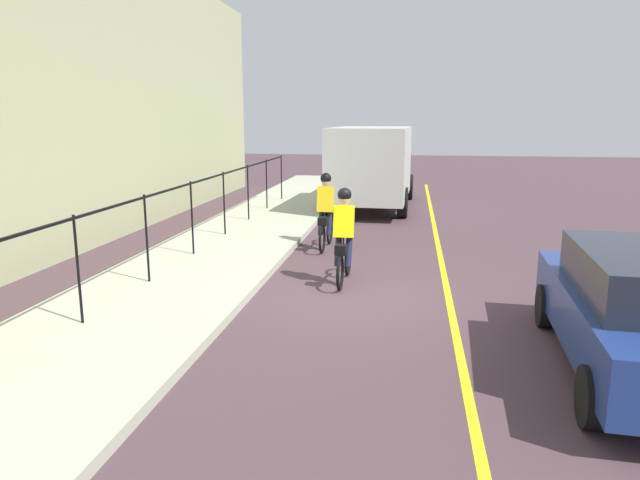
{
  "coord_description": "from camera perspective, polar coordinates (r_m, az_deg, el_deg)",
  "views": [
    {
      "loc": [
        -9.82,
        -0.88,
        3.09
      ],
      "look_at": [
        0.0,
        0.65,
        1.0
      ],
      "focal_mm": 32.76,
      "sensor_mm": 36.0,
      "label": 1
    }
  ],
  "objects": [
    {
      "name": "cyclist_lead",
      "position": [
        13.81,
        0.55,
        2.79
      ],
      "size": [
        1.71,
        0.37,
        1.83
      ],
      "rotation": [
        0.0,
        0.0,
        -0.03
      ],
      "color": "black",
      "rests_on": "ground"
    },
    {
      "name": "box_truck_background",
      "position": [
        20.28,
        5.25,
        7.47
      ],
      "size": [
        6.79,
        2.73,
        2.78
      ],
      "rotation": [
        0.0,
        0.0,
        -0.04
      ],
      "color": "#BABDB7",
      "rests_on": "ground"
    },
    {
      "name": "building_wall",
      "position": [
        14.22,
        -25.56,
        13.39
      ],
      "size": [
        28.0,
        0.8,
        7.49
      ],
      "primitive_type": "cube",
      "color": "tan",
      "rests_on": "ground"
    },
    {
      "name": "ground_plane",
      "position": [
        10.33,
        3.58,
        -5.55
      ],
      "size": [
        80.0,
        80.0,
        0.0
      ],
      "primitive_type": "plane",
      "color": "#4C363D"
    },
    {
      "name": "sidewalk",
      "position": [
        11.13,
        -14.18,
        -4.22
      ],
      "size": [
        40.0,
        3.2,
        0.15
      ],
      "primitive_type": "cube",
      "color": "#AFB198",
      "rests_on": "ground"
    },
    {
      "name": "cyclist_follow",
      "position": [
        10.9,
        2.35,
        0.33
      ],
      "size": [
        1.71,
        0.37,
        1.83
      ],
      "rotation": [
        0.0,
        0.0,
        -0.03
      ],
      "color": "black",
      "rests_on": "ground"
    },
    {
      "name": "iron_fence",
      "position": [
        11.91,
        -14.41,
        3.19
      ],
      "size": [
        20.16,
        0.04,
        1.6
      ],
      "color": "black",
      "rests_on": "sidewalk"
    },
    {
      "name": "lane_line_centre",
      "position": [
        10.32,
        12.5,
        -5.82
      ],
      "size": [
        36.0,
        0.12,
        0.01
      ],
      "primitive_type": "cube",
      "color": "yellow",
      "rests_on": "ground"
    }
  ]
}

